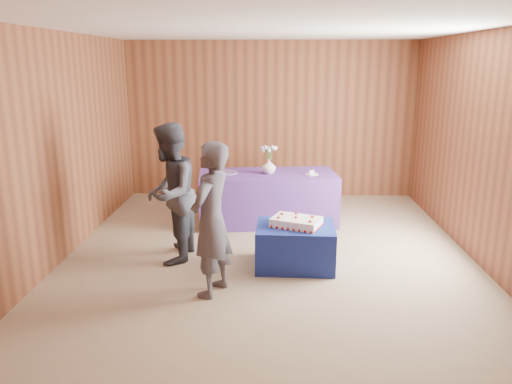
{
  "coord_description": "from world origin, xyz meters",
  "views": [
    {
      "loc": [
        0.03,
        -5.76,
        2.35
      ],
      "look_at": [
        -0.16,
        0.1,
        0.81
      ],
      "focal_mm": 35.0,
      "sensor_mm": 36.0,
      "label": 1
    }
  ],
  "objects_px": {
    "vase": "(269,166)",
    "serving_table": "(267,198)",
    "guest_right": "(170,194)",
    "cake_table": "(295,246)",
    "guest_left": "(211,220)",
    "sheet_cake": "(296,222)"
  },
  "relations": [
    {
      "from": "cake_table",
      "to": "vase",
      "type": "relative_size",
      "value": 4.18
    },
    {
      "from": "cake_table",
      "to": "sheet_cake",
      "type": "bearing_deg",
      "value": -56.94
    },
    {
      "from": "sheet_cake",
      "to": "guest_left",
      "type": "height_order",
      "value": "guest_left"
    },
    {
      "from": "serving_table",
      "to": "guest_left",
      "type": "height_order",
      "value": "guest_left"
    },
    {
      "from": "cake_table",
      "to": "guest_right",
      "type": "distance_m",
      "value": 1.6
    },
    {
      "from": "serving_table",
      "to": "vase",
      "type": "height_order",
      "value": "vase"
    },
    {
      "from": "guest_right",
      "to": "sheet_cake",
      "type": "bearing_deg",
      "value": 87.74
    },
    {
      "from": "sheet_cake",
      "to": "vase",
      "type": "relative_size",
      "value": 3.08
    },
    {
      "from": "guest_right",
      "to": "guest_left",
      "type": "bearing_deg",
      "value": 37.6
    },
    {
      "from": "cake_table",
      "to": "serving_table",
      "type": "relative_size",
      "value": 0.45
    },
    {
      "from": "vase",
      "to": "serving_table",
      "type": "bearing_deg",
      "value": 128.57
    },
    {
      "from": "cake_table",
      "to": "guest_right",
      "type": "xyz_separation_m",
      "value": [
        -1.48,
        0.14,
        0.58
      ]
    },
    {
      "from": "vase",
      "to": "guest_right",
      "type": "height_order",
      "value": "guest_right"
    },
    {
      "from": "serving_table",
      "to": "sheet_cake",
      "type": "xyz_separation_m",
      "value": [
        0.35,
        -1.68,
        0.17
      ]
    },
    {
      "from": "serving_table",
      "to": "guest_right",
      "type": "bearing_deg",
      "value": -133.16
    },
    {
      "from": "vase",
      "to": "guest_right",
      "type": "distance_m",
      "value": 1.89
    },
    {
      "from": "serving_table",
      "to": "cake_table",
      "type": "bearing_deg",
      "value": -84.77
    },
    {
      "from": "cake_table",
      "to": "guest_right",
      "type": "bearing_deg",
      "value": 176.23
    },
    {
      "from": "sheet_cake",
      "to": "guest_left",
      "type": "bearing_deg",
      "value": -118.72
    },
    {
      "from": "serving_table",
      "to": "sheet_cake",
      "type": "height_order",
      "value": "serving_table"
    },
    {
      "from": "guest_left",
      "to": "guest_right",
      "type": "distance_m",
      "value": 1.06
    },
    {
      "from": "serving_table",
      "to": "guest_right",
      "type": "distance_m",
      "value": 1.96
    }
  ]
}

